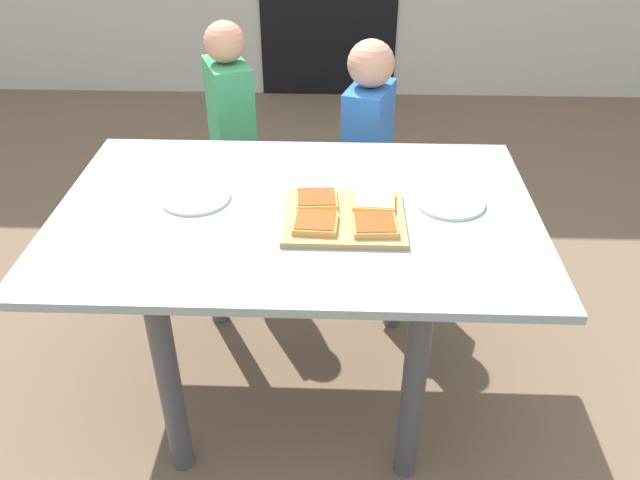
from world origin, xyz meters
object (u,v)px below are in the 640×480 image
at_px(pizza_slice_far_right, 374,201).
at_px(child_right, 367,149).
at_px(cutting_board, 344,218).
at_px(dining_table, 297,240).
at_px(plate_white_left, 196,197).
at_px(pizza_slice_far_left, 316,199).
at_px(pizza_slice_near_left, 315,223).
at_px(plate_white_right, 450,201).
at_px(pizza_slice_near_right, 375,225).
at_px(child_left, 232,138).

bearing_deg(pizza_slice_far_right, child_right, 89.49).
xyz_separation_m(cutting_board, child_right, (0.09, 0.74, -0.15)).
height_order(dining_table, cutting_board, cutting_board).
distance_m(plate_white_left, child_right, 0.84).
xyz_separation_m(pizza_slice_far_left, plate_white_left, (-0.35, 0.03, -0.02)).
height_order(pizza_slice_near_left, child_right, child_right).
relative_size(cutting_board, pizza_slice_near_left, 2.74).
xyz_separation_m(pizza_slice_near_left, plate_white_right, (0.38, 0.16, -0.02)).
bearing_deg(plate_white_left, pizza_slice_near_left, -24.07).
relative_size(dining_table, pizza_slice_near_right, 11.20).
relative_size(cutting_board, plate_white_right, 1.63).
bearing_deg(dining_table, child_left, 112.11).
bearing_deg(pizza_slice_far_right, pizza_slice_far_left, 177.97).
bearing_deg(plate_white_right, pizza_slice_far_left, -174.58).
height_order(pizza_slice_near_left, plate_white_right, pizza_slice_near_left).
bearing_deg(child_right, pizza_slice_far_left, -103.93).
distance_m(cutting_board, pizza_slice_near_right, 0.10).
height_order(pizza_slice_far_right, plate_white_left, pizza_slice_far_right).
xyz_separation_m(pizza_slice_near_right, child_right, (0.01, 0.80, -0.16)).
height_order(pizza_slice_near_right, child_right, child_right).
relative_size(child_left, child_right, 1.05).
distance_m(pizza_slice_near_right, plate_white_right, 0.28).
xyz_separation_m(dining_table, child_left, (-0.30, 0.74, -0.02)).
distance_m(cutting_board, plate_white_left, 0.44).
bearing_deg(plate_white_right, child_left, 136.77).
relative_size(dining_table, plate_white_right, 6.72).
xyz_separation_m(dining_table, child_right, (0.22, 0.69, -0.03)).
height_order(cutting_board, pizza_slice_far_left, pizza_slice_far_left).
bearing_deg(child_left, pizza_slice_far_right, -54.77).
distance_m(pizza_slice_near_left, pizza_slice_far_left, 0.12).
distance_m(cutting_board, pizza_slice_far_right, 0.11).
distance_m(dining_table, cutting_board, 0.19).
height_order(plate_white_right, child_left, child_left).
bearing_deg(pizza_slice_far_right, plate_white_right, 10.82).
relative_size(dining_table, cutting_board, 4.12).
bearing_deg(cutting_board, dining_table, 156.94).
relative_size(dining_table, plate_white_left, 6.72).
distance_m(pizza_slice_near_right, pizza_slice_far_left, 0.21).
relative_size(pizza_slice_far_right, plate_white_left, 0.61).
height_order(plate_white_left, plate_white_right, same).
bearing_deg(pizza_slice_far_left, child_left, 116.14).
height_order(plate_white_right, child_right, child_right).
bearing_deg(child_left, plate_white_right, -43.23).
relative_size(pizza_slice_near_left, plate_white_right, 0.60).
bearing_deg(pizza_slice_near_right, dining_table, 151.43).
bearing_deg(plate_white_right, dining_table, -173.81).
xyz_separation_m(plate_white_right, child_left, (-0.74, 0.69, -0.13)).
bearing_deg(child_left, cutting_board, -61.31).
xyz_separation_m(pizza_slice_near_left, plate_white_left, (-0.35, 0.16, -0.02)).
height_order(child_left, child_right, child_left).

